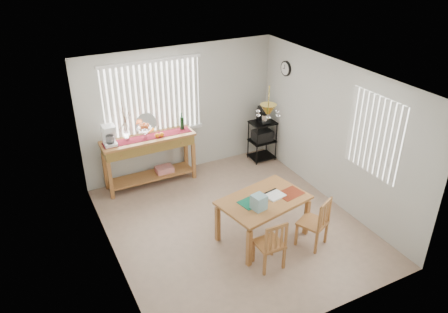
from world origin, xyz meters
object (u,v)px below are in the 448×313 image
dining_table (263,203)px  chair_right (315,223)px  cart_items (263,115)px  wire_cart (262,137)px  chair_left (271,244)px  sideboard (150,149)px

dining_table → chair_right: size_ratio=1.74×
cart_items → chair_right: bearing=-105.6°
wire_cart → dining_table: bearing=-121.3°
wire_cart → chair_left: size_ratio=1.05×
chair_right → wire_cart: bearing=74.4°
sideboard → dining_table: 2.68m
wire_cart → dining_table: (-1.43, -2.35, 0.12)m
sideboard → wire_cart: bearing=-2.7°
sideboard → wire_cart: (2.48, -0.12, -0.23)m
cart_items → dining_table: bearing=-121.2°
wire_cart → dining_table: 2.75m
sideboard → chair_left: 3.24m
sideboard → cart_items: cart_items is taller
wire_cart → cart_items: cart_items is taller
cart_items → chair_left: size_ratio=0.43×
sideboard → chair_left: size_ratio=2.13×
wire_cart → dining_table: size_ratio=0.58×
cart_items → dining_table: 2.78m
sideboard → chair_left: bearing=-76.1°
dining_table → chair_left: 0.76m
chair_right → chair_left: bearing=-172.8°
dining_table → chair_left: chair_left is taller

